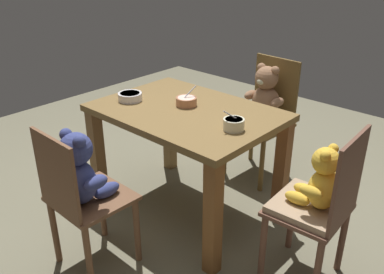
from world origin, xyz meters
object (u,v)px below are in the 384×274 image
(teddy_chair_near_right, at_px, (318,196))
(porridge_bowl_white_near_left, at_px, (130,97))
(dining_table, at_px, (187,129))
(teddy_chair_far_center, at_px, (263,106))
(porridge_bowl_terracotta_center, at_px, (186,101))
(porridge_bowl_cream_near_right, at_px, (234,124))
(teddy_chair_near_front, at_px, (81,180))

(teddy_chair_near_right, bearing_deg, porridge_bowl_white_near_left, 1.17)
(dining_table, height_order, teddy_chair_far_center, teddy_chair_far_center)
(porridge_bowl_terracotta_center, xyz_separation_m, porridge_bowl_cream_near_right, (0.45, -0.10, 0.00))
(dining_table, bearing_deg, porridge_bowl_white_near_left, -160.89)
(teddy_chair_far_center, distance_m, porridge_bowl_white_near_left, 1.03)
(teddy_chair_near_right, xyz_separation_m, porridge_bowl_white_near_left, (-1.32, -0.11, 0.24))
(dining_table, bearing_deg, teddy_chair_far_center, 84.65)
(teddy_chair_near_front, height_order, porridge_bowl_white_near_left, teddy_chair_near_front)
(teddy_chair_near_front, bearing_deg, teddy_chair_near_right, -51.48)
(dining_table, distance_m, teddy_chair_far_center, 0.78)
(teddy_chair_far_center, bearing_deg, dining_table, -2.12)
(teddy_chair_near_front, height_order, porridge_bowl_cream_near_right, porridge_bowl_cream_near_right)
(porridge_bowl_cream_near_right, bearing_deg, porridge_bowl_terracotta_center, 167.71)
(dining_table, relative_size, porridge_bowl_cream_near_right, 9.19)
(teddy_chair_far_center, distance_m, porridge_bowl_cream_near_right, 0.91)
(teddy_chair_near_right, height_order, teddy_chair_near_front, teddy_chair_near_right)
(teddy_chair_near_right, height_order, porridge_bowl_terracotta_center, teddy_chair_near_right)
(dining_table, distance_m, porridge_bowl_white_near_left, 0.44)
(dining_table, height_order, teddy_chair_near_right, teddy_chair_near_right)
(teddy_chair_near_front, distance_m, porridge_bowl_white_near_left, 0.76)
(dining_table, relative_size, teddy_chair_far_center, 1.24)
(teddy_chair_far_center, bearing_deg, teddy_chair_near_right, 50.38)
(dining_table, distance_m, porridge_bowl_terracotta_center, 0.18)
(teddy_chair_near_front, height_order, porridge_bowl_terracotta_center, porridge_bowl_terracotta_center)
(teddy_chair_near_front, bearing_deg, porridge_bowl_terracotta_center, 1.78)
(porridge_bowl_terracotta_center, bearing_deg, teddy_chair_far_center, 80.68)
(porridge_bowl_cream_near_right, bearing_deg, teddy_chair_near_right, 2.54)
(dining_table, distance_m, teddy_chair_near_right, 0.94)
(teddy_chair_near_right, relative_size, porridge_bowl_cream_near_right, 7.30)
(dining_table, relative_size, porridge_bowl_terracotta_center, 7.97)
(dining_table, xyz_separation_m, porridge_bowl_white_near_left, (-0.38, -0.13, 0.16))
(porridge_bowl_cream_near_right, bearing_deg, dining_table, 172.86)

